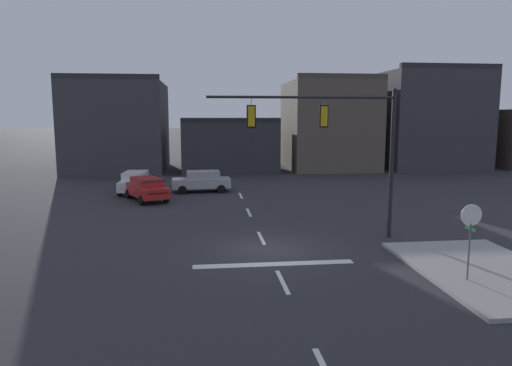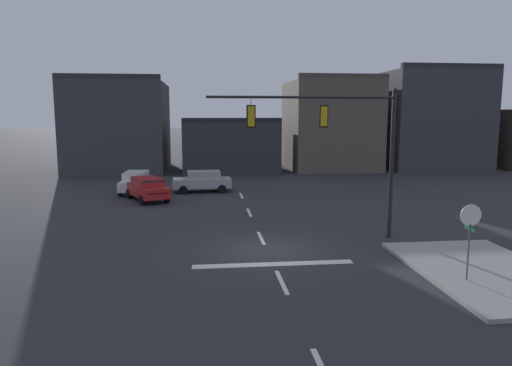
{
  "view_description": "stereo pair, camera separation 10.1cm",
  "coord_description": "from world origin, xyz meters",
  "px_view_note": "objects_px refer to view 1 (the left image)",
  "views": [
    {
      "loc": [
        -2.75,
        -19.59,
        5.84
      ],
      "look_at": [
        -0.06,
        3.63,
        2.44
      ],
      "focal_mm": 32.71,
      "sensor_mm": 36.0,
      "label": 1
    },
    {
      "loc": [
        -2.65,
        -19.61,
        5.84
      ],
      "look_at": [
        -0.06,
        3.63,
        2.44
      ],
      "focal_mm": 32.71,
      "sensor_mm": 36.0,
      "label": 2
    }
  ],
  "objects_px": {
    "signal_mast_near_side": "(340,135)",
    "car_lot_farside": "(202,181)",
    "car_lot_nearside": "(147,188)",
    "stop_sign": "(471,224)",
    "car_lot_middle": "(135,182)"
  },
  "relations": [
    {
      "from": "signal_mast_near_side",
      "to": "car_lot_nearside",
      "type": "height_order",
      "value": "signal_mast_near_side"
    },
    {
      "from": "car_lot_nearside",
      "to": "car_lot_middle",
      "type": "bearing_deg",
      "value": 109.92
    },
    {
      "from": "signal_mast_near_side",
      "to": "stop_sign",
      "type": "bearing_deg",
      "value": -66.49
    },
    {
      "from": "stop_sign",
      "to": "car_lot_middle",
      "type": "distance_m",
      "value": 25.49
    },
    {
      "from": "signal_mast_near_side",
      "to": "stop_sign",
      "type": "xyz_separation_m",
      "value": [
        2.78,
        -6.4,
        -2.79
      ]
    },
    {
      "from": "car_lot_nearside",
      "to": "signal_mast_near_side",
      "type": "bearing_deg",
      "value": -47.86
    },
    {
      "from": "stop_sign",
      "to": "car_lot_farside",
      "type": "distance_m",
      "value": 22.95
    },
    {
      "from": "stop_sign",
      "to": "car_lot_middle",
      "type": "relative_size",
      "value": 0.62
    },
    {
      "from": "signal_mast_near_side",
      "to": "stop_sign",
      "type": "relative_size",
      "value": 3.11
    },
    {
      "from": "stop_sign",
      "to": "car_lot_nearside",
      "type": "height_order",
      "value": "stop_sign"
    },
    {
      "from": "car_lot_middle",
      "to": "car_lot_nearside",
      "type": "bearing_deg",
      "value": -70.08
    },
    {
      "from": "signal_mast_near_side",
      "to": "car_lot_nearside",
      "type": "relative_size",
      "value": 1.86
    },
    {
      "from": "car_lot_nearside",
      "to": "car_lot_farside",
      "type": "distance_m",
      "value": 5.01
    },
    {
      "from": "car_lot_nearside",
      "to": "car_lot_farside",
      "type": "xyz_separation_m",
      "value": [
        3.79,
        3.28,
        0.0
      ]
    },
    {
      "from": "signal_mast_near_side",
      "to": "car_lot_farside",
      "type": "xyz_separation_m",
      "value": [
        -6.43,
        14.58,
        -4.07
      ]
    }
  ]
}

